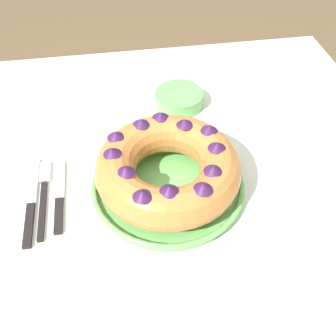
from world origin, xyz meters
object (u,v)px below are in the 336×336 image
(serving_knife, at_px, (31,206))
(cake_knife, at_px, (59,200))
(serving_dish, at_px, (168,185))
(fork, at_px, (44,192))
(side_bowl, at_px, (179,99))
(bundt_cake, at_px, (168,168))

(serving_knife, height_order, cake_knife, same)
(serving_dish, bearing_deg, serving_knife, -179.53)
(fork, bearing_deg, side_bowl, 41.93)
(bundt_cake, relative_size, side_bowl, 2.35)
(fork, xyz_separation_m, serving_knife, (-0.02, -0.03, 0.00))
(bundt_cake, relative_size, fork, 1.41)
(side_bowl, bearing_deg, serving_dish, -104.77)
(bundt_cake, bearing_deg, fork, 173.40)
(serving_dish, relative_size, bundt_cake, 1.09)
(serving_knife, bearing_deg, fork, 59.44)
(serving_dish, height_order, fork, serving_dish)
(cake_knife, bearing_deg, fork, 146.14)
(serving_dish, xyz_separation_m, serving_knife, (-0.28, -0.00, -0.01))
(side_bowl, bearing_deg, serving_knife, -141.18)
(serving_knife, distance_m, side_bowl, 0.46)
(serving_dish, distance_m, cake_knife, 0.23)
(bundt_cake, height_order, serving_knife, bundt_cake)
(serving_knife, distance_m, cake_knife, 0.06)
(cake_knife, xyz_separation_m, side_bowl, (0.30, 0.28, 0.02))
(serving_dish, distance_m, serving_knife, 0.28)
(fork, height_order, cake_knife, cake_knife)
(cake_knife, bearing_deg, side_bowl, 48.39)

